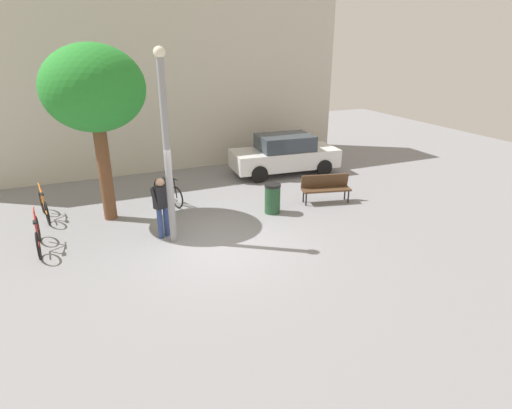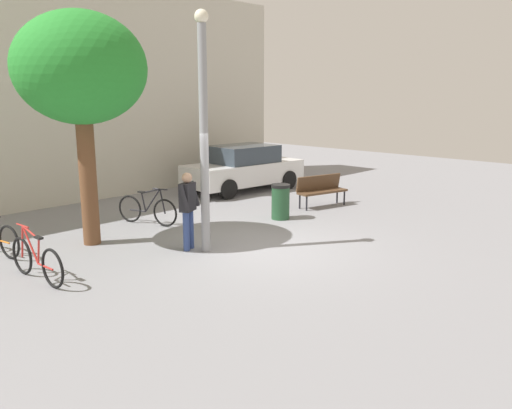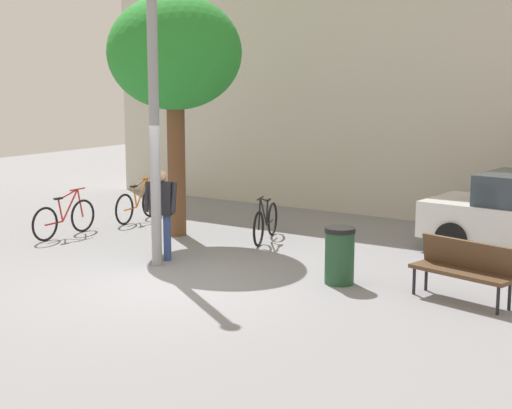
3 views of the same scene
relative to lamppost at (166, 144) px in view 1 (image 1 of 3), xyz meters
name	(u,v)px [view 1 (image 1 of 3)]	position (x,y,z in m)	size (l,w,h in m)	color
ground_plane	(219,245)	(1.02, -0.76, -2.63)	(36.00, 36.00, 0.00)	gray
building_facade	(150,85)	(1.02, 7.54, 0.69)	(15.77, 2.00, 6.63)	beige
lamppost	(166,144)	(0.00, 0.00, 0.00)	(0.28, 0.28, 4.90)	gray
person_by_lamppost	(162,204)	(-0.18, 0.35, -1.66)	(0.63, 0.45, 1.67)	#334784
park_bench	(326,186)	(5.28, 0.90, -2.08)	(1.67, 0.83, 0.92)	#513823
plaza_tree	(94,90)	(-1.39, 2.26, 1.13)	(2.76, 2.76, 4.98)	brown
bicycle_black	(168,192)	(0.48, 2.81, -2.24)	(0.61, 1.74, 0.97)	black
bicycle_red	(38,236)	(-3.27, 0.84, -2.24)	(0.14, 1.81, 0.97)	black
bicycle_orange	(44,207)	(-3.19, 3.01, -2.24)	(0.34, 1.79, 0.97)	black
parked_car_white	(285,154)	(5.52, 4.35, -1.85)	(4.32, 2.08, 1.55)	silver
trash_bin	(272,198)	(3.27, 0.74, -2.16)	(0.50, 0.50, 0.93)	#234C2D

